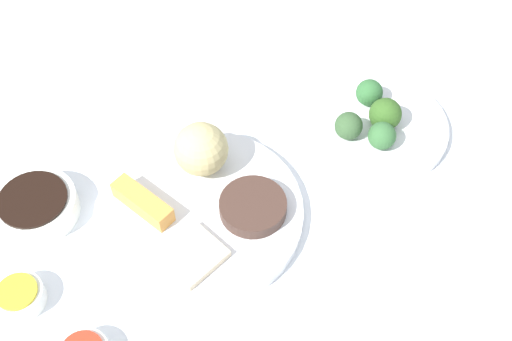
% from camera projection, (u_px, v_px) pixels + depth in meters
% --- Properties ---
extents(tabletop, '(2.20, 2.20, 0.02)m').
position_uv_depth(tabletop, '(200.00, 220.00, 0.86)').
color(tabletop, white).
rests_on(tabletop, ground).
extents(main_plate, '(0.28, 0.28, 0.02)m').
position_uv_depth(main_plate, '(199.00, 213.00, 0.85)').
color(main_plate, white).
rests_on(main_plate, tabletop).
extents(rice_scoop, '(0.07, 0.07, 0.07)m').
position_uv_depth(rice_scoop, '(201.00, 149.00, 0.85)').
color(rice_scoop, tan).
rests_on(rice_scoop, main_plate).
extents(spring_roll, '(0.07, 0.09, 0.03)m').
position_uv_depth(spring_roll, '(143.00, 202.00, 0.83)').
color(spring_roll, gold).
rests_on(spring_roll, main_plate).
extents(crab_rangoon_wonton, '(0.09, 0.09, 0.01)m').
position_uv_depth(crab_rangoon_wonton, '(193.00, 255.00, 0.79)').
color(crab_rangoon_wonton, beige).
rests_on(crab_rangoon_wonton, main_plate).
extents(stir_fry_heap, '(0.09, 0.09, 0.02)m').
position_uv_depth(stir_fry_heap, '(253.00, 207.00, 0.83)').
color(stir_fry_heap, '#422C24').
rests_on(stir_fry_heap, main_plate).
extents(broccoli_plate, '(0.21, 0.21, 0.01)m').
position_uv_depth(broccoli_plate, '(376.00, 126.00, 0.94)').
color(broccoli_plate, white).
rests_on(broccoli_plate, tabletop).
extents(broccoli_floret_0, '(0.05, 0.05, 0.05)m').
position_uv_depth(broccoli_floret_0, '(385.00, 114.00, 0.91)').
color(broccoli_floret_0, '#345D21').
rests_on(broccoli_floret_0, broccoli_plate).
extents(broccoli_floret_1, '(0.04, 0.04, 0.04)m').
position_uv_depth(broccoli_floret_1, '(349.00, 126.00, 0.90)').
color(broccoli_floret_1, '#365631').
rests_on(broccoli_floret_1, broccoli_plate).
extents(broccoli_floret_2, '(0.04, 0.04, 0.04)m').
position_uv_depth(broccoli_floret_2, '(369.00, 93.00, 0.94)').
color(broccoli_floret_2, '#316634').
rests_on(broccoli_floret_2, broccoli_plate).
extents(broccoli_floret_4, '(0.04, 0.04, 0.04)m').
position_uv_depth(broccoli_floret_4, '(382.00, 136.00, 0.89)').
color(broccoli_floret_4, '#356635').
rests_on(broccoli_floret_4, broccoli_plate).
extents(soy_sauce_bowl, '(0.11, 0.11, 0.03)m').
position_uv_depth(soy_sauce_bowl, '(36.00, 207.00, 0.84)').
color(soy_sauce_bowl, white).
rests_on(soy_sauce_bowl, tabletop).
extents(soy_sauce_bowl_liquid, '(0.09, 0.09, 0.00)m').
position_uv_depth(soy_sauce_bowl_liquid, '(32.00, 199.00, 0.83)').
color(soy_sauce_bowl_liquid, black).
rests_on(soy_sauce_bowl_liquid, soy_sauce_bowl).
extents(sauce_ramekin_hot_mustard, '(0.06, 0.06, 0.02)m').
position_uv_depth(sauce_ramekin_hot_mustard, '(20.00, 297.00, 0.77)').
color(sauce_ramekin_hot_mustard, white).
rests_on(sauce_ramekin_hot_mustard, tabletop).
extents(sauce_ramekin_hot_mustard_liquid, '(0.05, 0.05, 0.00)m').
position_uv_depth(sauce_ramekin_hot_mustard_liquid, '(16.00, 292.00, 0.76)').
color(sauce_ramekin_hot_mustard_liquid, gold).
rests_on(sauce_ramekin_hot_mustard_liquid, sauce_ramekin_hot_mustard).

